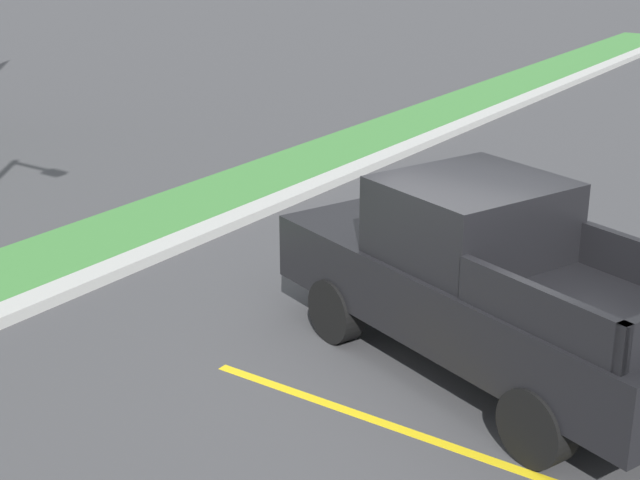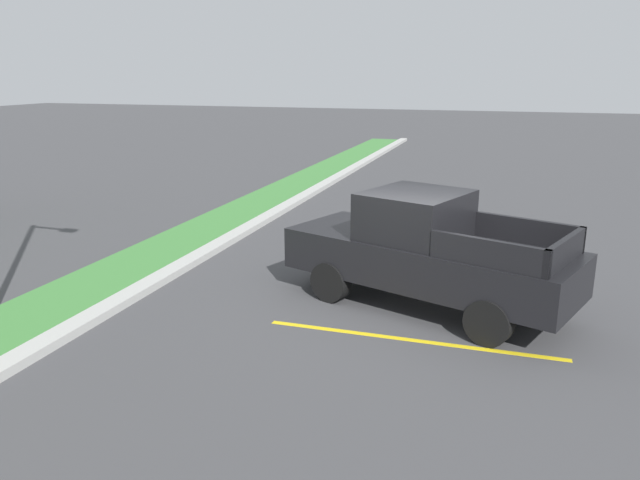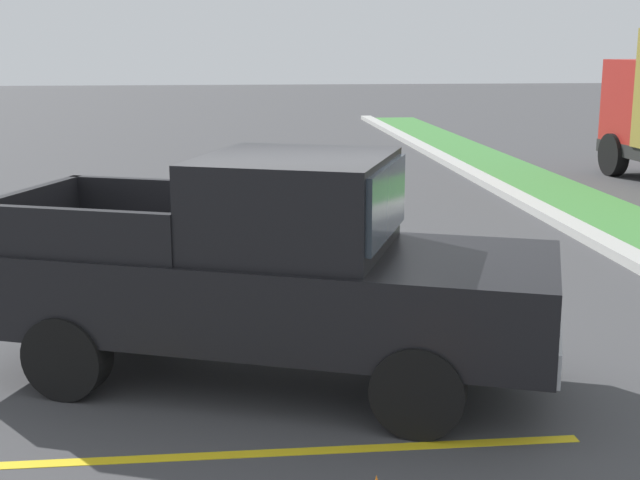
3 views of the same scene
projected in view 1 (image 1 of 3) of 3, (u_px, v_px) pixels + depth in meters
ground_plane at (432, 377)px, 10.23m from camera, size 120.00×120.00×0.00m
parking_line_near at (412, 433)px, 9.15m from camera, size 0.12×4.80×0.01m
parking_line_far at (538, 322)px, 11.54m from camera, size 0.12×4.80×0.01m
curb_strip at (107, 272)px, 12.88m from camera, size 56.00×0.40×0.15m
grass_median at (53, 258)px, 13.49m from camera, size 56.00×1.80×0.06m
pickup_truck_main at (485, 282)px, 10.03m from camera, size 3.59×5.55×2.10m
traffic_cone at (548, 254)px, 12.93m from camera, size 0.36×0.36×0.60m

